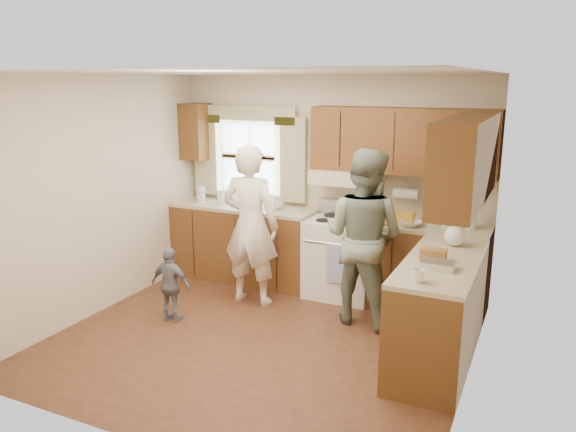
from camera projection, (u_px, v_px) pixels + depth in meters
The scene contains 6 objects.
room at pixel (259, 214), 5.11m from camera, with size 3.80×3.80×3.80m.
kitchen_fixtures at pixel (359, 236), 5.90m from camera, with size 3.80×2.25×2.15m.
stove at pixel (342, 256), 6.43m from camera, with size 0.76×0.67×1.07m.
woman_left at pixel (251, 225), 6.13m from camera, with size 0.65×0.43×1.78m, color white.
woman_right at pixel (363, 237), 5.64m from camera, with size 0.87×0.68×1.79m, color #274233.
child at pixel (171, 285), 5.74m from camera, with size 0.46×0.19×0.78m, color slate.
Camera 1 is at (2.35, -4.39, 2.44)m, focal length 35.00 mm.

